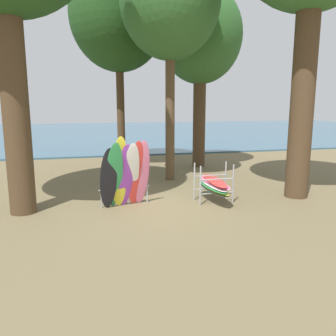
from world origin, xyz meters
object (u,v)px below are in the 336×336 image
object	(u,v)px
tree_far_right_back	(118,15)
tree_far_left_back	(170,1)
board_storage_rack	(214,185)
leaning_board_pile	(125,175)
tree_mid_behind	(201,37)

from	to	relation	value
tree_far_right_back	tree_far_left_back	bearing A→B (deg)	-65.24
tree_far_left_back	board_storage_rack	bearing A→B (deg)	-80.97
tree_far_right_back	leaning_board_pile	world-z (taller)	tree_far_right_back
tree_mid_behind	tree_far_right_back	xyz separation A→B (m)	(-3.80, 0.85, 0.98)
board_storage_rack	tree_mid_behind	bearing A→B (deg)	75.44
tree_mid_behind	board_storage_rack	xyz separation A→B (m)	(-1.61, -6.21, -5.71)
board_storage_rack	tree_far_right_back	bearing A→B (deg)	107.21
tree_far_right_back	board_storage_rack	bearing A→B (deg)	-72.79
tree_mid_behind	tree_far_left_back	bearing A→B (deg)	-129.16
tree_far_left_back	tree_mid_behind	bearing A→B (deg)	50.84
tree_far_right_back	leaning_board_pile	bearing A→B (deg)	-95.36
tree_mid_behind	board_storage_rack	distance (m)	8.59
board_storage_rack	leaning_board_pile	bearing A→B (deg)	179.54
leaning_board_pile	tree_far_right_back	bearing A→B (deg)	84.64
tree_far_left_back	leaning_board_pile	size ratio (longest dim) A/B	4.18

